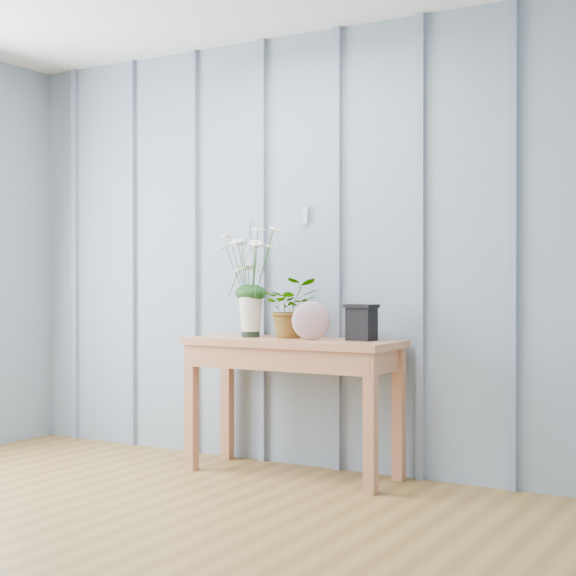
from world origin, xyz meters
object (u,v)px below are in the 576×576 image
Objects in this scene: daisy_vase at (251,266)px; felt_disc_vessel at (311,321)px; sideboard at (293,360)px; carved_box at (362,322)px.

daisy_vase is 3.11× the size of felt_disc_vessel.
felt_disc_vessel is at bearing -18.69° from sideboard.
carved_box is (0.67, 0.04, -0.31)m from daisy_vase.
daisy_vase is (-0.28, 0.01, 0.52)m from sideboard.
sideboard is 0.59m from daisy_vase.
carved_box is (0.25, 0.11, -0.00)m from felt_disc_vessel.
sideboard is at bearing 137.22° from felt_disc_vessel.
daisy_vase reaches higher than carved_box.
daisy_vase is 0.52m from felt_disc_vessel.
felt_disc_vessel is (0.14, -0.05, 0.22)m from sideboard.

